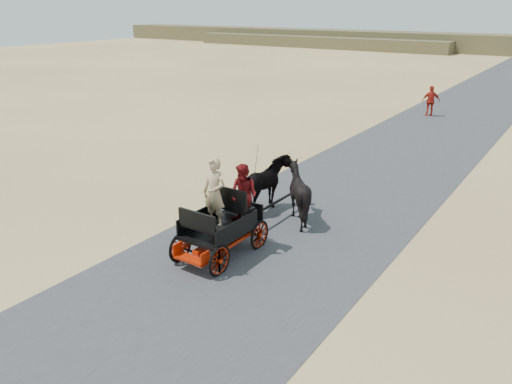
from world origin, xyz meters
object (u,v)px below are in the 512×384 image
Objects in this scene: carriage at (221,241)px; horse_right at (298,193)px; horse_left at (267,186)px; pedestrian at (431,101)px.

horse_right reaches higher than carriage.
carriage is 1.20× the size of horse_left.
horse_left is at bearing 100.39° from carriage.
pedestrian is at bearing 91.50° from carriage.
pedestrian is (-0.53, 20.19, 0.50)m from carriage.
pedestrian reaches higher than carriage.
horse_left is 1.10m from horse_right.
horse_left is (-0.55, 3.00, 0.49)m from carriage.
horse_right is at bearing -180.00° from horse_left.
carriage is at bearing 79.61° from horse_right.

